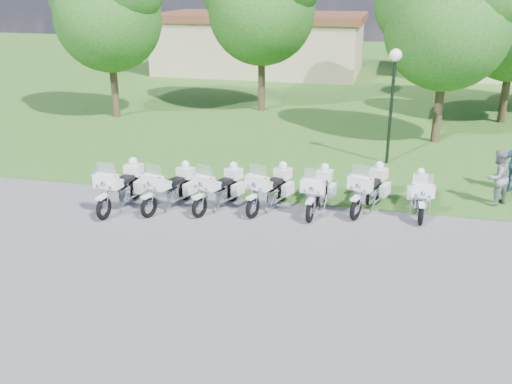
% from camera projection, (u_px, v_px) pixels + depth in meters
% --- Properties ---
extents(ground, '(100.00, 100.00, 0.00)m').
position_uv_depth(ground, '(242.00, 241.00, 14.88)').
color(ground, '#5A5A60').
rests_on(ground, ground).
extents(grass_lawn, '(100.00, 48.00, 0.01)m').
position_uv_depth(grass_lawn, '(342.00, 77.00, 39.44)').
color(grass_lawn, '#345D1D').
rests_on(grass_lawn, ground).
extents(motorcycle_0, '(0.90, 2.42, 1.63)m').
position_uv_depth(motorcycle_0, '(121.00, 185.00, 16.91)').
color(motorcycle_0, black).
rests_on(motorcycle_0, ground).
extents(motorcycle_1, '(1.23, 2.20, 1.54)m').
position_uv_depth(motorcycle_1, '(171.00, 187.00, 16.91)').
color(motorcycle_1, black).
rests_on(motorcycle_1, ground).
extents(motorcycle_2, '(1.24, 2.15, 1.51)m').
position_uv_depth(motorcycle_2, '(220.00, 187.00, 16.88)').
color(motorcycle_2, black).
rests_on(motorcycle_2, ground).
extents(motorcycle_3, '(1.23, 2.20, 1.54)m').
position_uv_depth(motorcycle_3, '(270.00, 187.00, 16.85)').
color(motorcycle_3, black).
rests_on(motorcycle_3, ground).
extents(motorcycle_4, '(0.89, 2.25, 1.52)m').
position_uv_depth(motorcycle_4, '(319.00, 190.00, 16.66)').
color(motorcycle_4, black).
rests_on(motorcycle_4, ground).
extents(motorcycle_5, '(1.23, 2.26, 1.57)m').
position_uv_depth(motorcycle_5, '(369.00, 188.00, 16.75)').
color(motorcycle_5, black).
rests_on(motorcycle_5, ground).
extents(motorcycle_6, '(0.70, 2.12, 1.42)m').
position_uv_depth(motorcycle_6, '(420.00, 194.00, 16.48)').
color(motorcycle_6, black).
rests_on(motorcycle_6, ground).
extents(lamp_post, '(0.44, 0.44, 4.16)m').
position_uv_depth(lamp_post, '(394.00, 78.00, 20.07)').
color(lamp_post, black).
rests_on(lamp_post, ground).
extents(tree_0, '(5.85, 4.99, 7.80)m').
position_uv_depth(tree_0, '(107.00, 7.00, 26.47)').
color(tree_0, '#38281C').
rests_on(tree_0, ground).
extents(tree_1, '(6.14, 5.24, 8.19)m').
position_uv_depth(tree_1, '(261.00, 0.00, 27.71)').
color(tree_1, '#38281C').
rests_on(tree_1, ground).
extents(tree_2, '(5.76, 4.91, 7.67)m').
position_uv_depth(tree_2, '(448.00, 15.00, 22.18)').
color(tree_2, '#38281C').
rests_on(tree_2, ground).
extents(building_west, '(14.56, 8.32, 4.10)m').
position_uv_depth(building_west, '(261.00, 43.00, 40.94)').
color(building_west, tan).
rests_on(building_west, ground).
extents(building_east, '(11.44, 7.28, 4.10)m').
position_uv_depth(building_east, '(509.00, 46.00, 39.03)').
color(building_east, tan).
rests_on(building_east, ground).
extents(bystander_b, '(1.05, 1.03, 1.70)m').
position_uv_depth(bystander_b, '(497.00, 178.00, 17.03)').
color(bystander_b, gray).
rests_on(bystander_b, ground).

